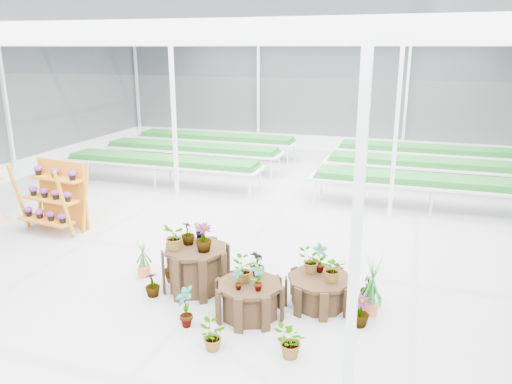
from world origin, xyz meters
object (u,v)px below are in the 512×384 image
(plinth_tall, at_px, (196,268))
(shelf_rack, at_px, (52,197))
(plinth_mid, at_px, (249,300))
(plinth_low, at_px, (319,291))

(plinth_tall, distance_m, shelf_rack, 4.78)
(shelf_rack, bearing_deg, plinth_mid, -14.11)
(plinth_tall, bearing_deg, plinth_low, 2.60)
(plinth_tall, bearing_deg, plinth_mid, -26.57)
(plinth_mid, distance_m, plinth_low, 1.22)
(plinth_tall, height_order, plinth_low, plinth_tall)
(plinth_low, height_order, shelf_rack, shelf_rack)
(plinth_tall, height_order, plinth_mid, plinth_tall)
(plinth_mid, height_order, plinth_low, plinth_mid)
(plinth_mid, relative_size, shelf_rack, 0.67)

